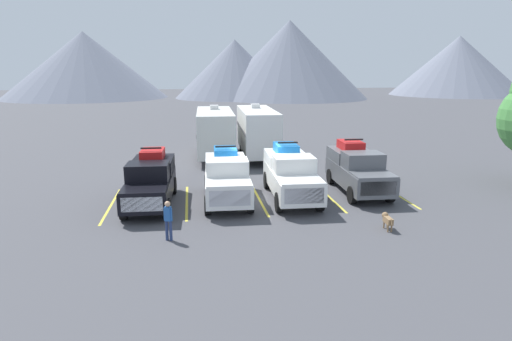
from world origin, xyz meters
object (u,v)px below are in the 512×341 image
dog (387,219)px  camper_trailer_b (257,130)px  pickup_truck_b (227,177)px  person_a (168,218)px  pickup_truck_a (151,180)px  pickup_truck_c (290,173)px  camper_trailer_a (215,131)px  pickup_truck_d (357,169)px

dog → camper_trailer_b: bearing=101.0°
pickup_truck_b → camper_trailer_b: size_ratio=0.61×
person_a → dog: 8.55m
pickup_truck_b → dog: size_ratio=6.23×
dog → pickup_truck_a: bearing=153.4°
pickup_truck_c → dog: pickup_truck_c is taller
pickup_truck_a → camper_trailer_b: size_ratio=0.61×
camper_trailer_b → person_a: 15.93m
pickup_truck_c → camper_trailer_b: (-0.10, 10.15, 0.74)m
camper_trailer_a → camper_trailer_b: size_ratio=0.99×
pickup_truck_c → camper_trailer_a: bearing=106.5°
pickup_truck_c → camper_trailer_b: 10.18m
pickup_truck_a → pickup_truck_b: bearing=0.5°
pickup_truck_b → person_a: pickup_truck_b is taller
pickup_truck_c → dog: bearing=-59.7°
pickup_truck_c → person_a: 7.42m
pickup_truck_b → pickup_truck_c: (3.15, 0.02, 0.05)m
camper_trailer_b → dog: bearing=-79.0°
pickup_truck_a → camper_trailer_a: bearing=70.9°
pickup_truck_c → pickup_truck_d: bearing=8.9°
dog → pickup_truck_d: bearing=81.1°
camper_trailer_a → person_a: size_ratio=5.80×
pickup_truck_a → camper_trailer_b: 12.19m
pickup_truck_b → pickup_truck_d: bearing=5.0°
pickup_truck_b → camper_trailer_a: camper_trailer_a is taller
person_a → pickup_truck_c: bearing=39.5°
camper_trailer_b → dog: (2.92, -14.99, -1.55)m
pickup_truck_c → person_a: bearing=-140.5°
pickup_truck_a → dog: bearing=-26.6°
pickup_truck_a → pickup_truck_b: 3.58m
pickup_truck_d → camper_trailer_b: camper_trailer_b is taller
pickup_truck_b → pickup_truck_d: pickup_truck_d is taller
pickup_truck_b → camper_trailer_a: (0.05, 10.45, 0.76)m
pickup_truck_c → camper_trailer_b: size_ratio=0.65×
pickup_truck_d → person_a: (-9.39, -5.29, -0.32)m
pickup_truck_c → dog: size_ratio=6.70×
pickup_truck_d → camper_trailer_a: (-6.77, 9.85, 0.73)m
camper_trailer_b → pickup_truck_b: bearing=-106.7°
pickup_truck_a → pickup_truck_b: pickup_truck_a is taller
pickup_truck_b → camper_trailer_a: 10.47m
person_a → pickup_truck_d: bearing=29.4°
pickup_truck_b → person_a: (-2.57, -4.70, -0.30)m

